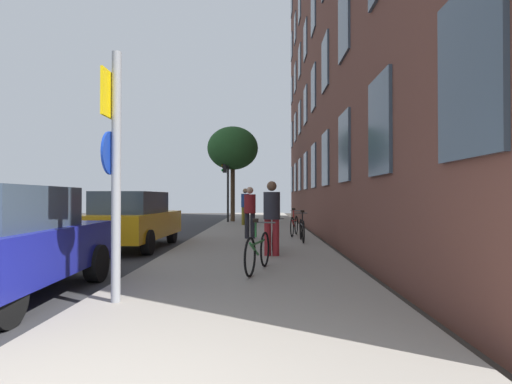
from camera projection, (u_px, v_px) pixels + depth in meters
name	position (u px, v px, depth m)	size (l,w,h in m)	color
ground_plane	(173.00, 233.00, 17.15)	(41.80, 41.80, 0.00)	#332D28
road_asphalt	(123.00, 232.00, 17.19)	(7.00, 38.00, 0.01)	#2D2D30
sidewalk	(256.00, 231.00, 17.09)	(4.20, 38.00, 0.12)	gray
sign_post	(114.00, 160.00, 5.33)	(0.15, 0.60, 3.25)	gray
traffic_light	(226.00, 178.00, 22.68)	(0.43, 0.24, 3.56)	black
tree_near	(233.00, 149.00, 23.34)	(2.87, 2.87, 5.37)	#4C3823
bicycle_0	(258.00, 251.00, 7.48)	(0.56, 1.73, 0.97)	black
bicycle_1	(275.00, 237.00, 10.42)	(0.42, 1.68, 0.89)	black
bicycle_2	(302.00, 229.00, 12.57)	(0.42, 1.72, 0.96)	black
bicycle_3	(294.00, 225.00, 14.46)	(0.52, 1.64, 0.98)	black
pedestrian_0	(272.00, 213.00, 9.55)	(0.53, 0.53, 1.73)	maroon
pedestrian_1	(250.00, 209.00, 13.54)	(0.54, 0.54, 1.70)	#26262D
pedestrian_2	(245.00, 204.00, 20.09)	(0.56, 0.56, 1.79)	olive
car_1	(133.00, 219.00, 11.77)	(1.88, 4.40, 1.62)	orange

